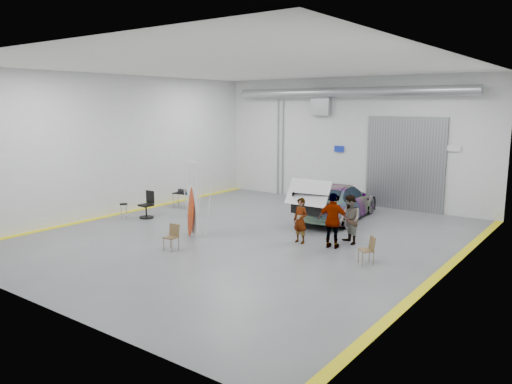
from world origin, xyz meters
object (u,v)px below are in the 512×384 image
Objects in this scene: folding_chair_far at (366,255)px; person_a at (300,221)px; sedan_car at (338,201)px; shop_stool at (124,211)px; person_c at (333,221)px; work_table at (184,193)px; office_chair at (147,206)px; surfboard_display at (193,204)px; folding_chair_near at (171,242)px; person_b at (350,220)px.

person_a is at bearing -150.59° from folding_chair_far.
shop_stool is (-7.12, -5.39, -0.42)m from sedan_car.
work_table is at bearing -23.53° from person_c.
work_table is (-7.60, 2.02, -0.12)m from person_a.
sedan_car is 4.62× the size of office_chair.
work_table is (-4.05, 3.61, -0.52)m from surfboard_display.
person_a is 1.37× the size of work_table.
sedan_car reaches higher than folding_chair_near.
surfboard_display is 2.54× the size of work_table.
office_chair is (-10.04, 0.29, 0.23)m from folding_chair_far.
shop_stool is at bearing -93.63° from work_table.
sedan_car is 3.28× the size of person_a.
person_a is 7.86m from work_table.
folding_chair_near is (-4.35, -4.19, -0.58)m from person_b.
person_a is 7.93m from shop_stool.
work_table is 1.03× the size of office_chair.
sedan_car is 4.48× the size of work_table.
office_chair is at bearing -7.00° from person_c.
person_b reaches higher than office_chair.
office_chair is at bearing -166.29° from person_a.
person_a is (0.69, -4.09, 0.04)m from sedan_car.
surfboard_display reaches higher than work_table.
office_chair is (-4.30, 2.76, 0.23)m from folding_chair_near.
person_a reaches higher than work_table.
person_a is 1.21m from person_c.
person_b is 1.51× the size of office_chair.
folding_chair_near reaches higher than folding_chair_far.
folding_chair_far is (6.36, 0.78, -0.93)m from surfboard_display.
surfboard_display is (-2.85, -5.68, 0.44)m from sedan_car.
person_c is at bearing 108.65° from sedan_car.
sedan_car is 6.37m from surfboard_display.
person_b is (2.11, -3.18, 0.10)m from sedan_car.
person_a is 2.97m from folding_chair_far.
office_chair reaches higher than folding_chair_far.
person_a reaches higher than sedan_car.
folding_chair_near is 6.25m from folding_chair_far.
work_table is at bearing 159.44° from surfboard_display.
work_table is at bearing 9.89° from sedan_car.
sedan_car is 7.72m from folding_chair_near.
person_c reaches higher than shop_stool.
sedan_car is 8.94m from shop_stool.
person_a is 2.35× the size of shop_stool.
work_table is at bearing -149.68° from folding_chair_far.
folding_chair_near is at bearing -48.64° from work_table.
folding_chair_far is 0.75× the size of office_chair.
shop_stool is at bearing -160.97° from person_a.
person_a is at bearing -14.88° from work_table.
shop_stool is 0.98m from office_chair.
office_chair is at bearing 140.75° from folding_chair_near.
person_c reaches higher than sedan_car.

